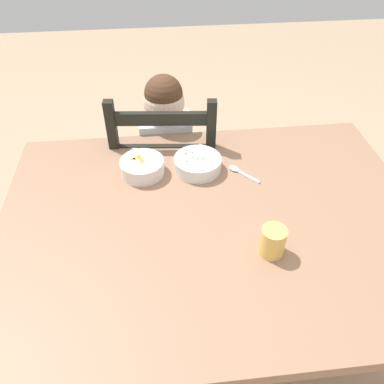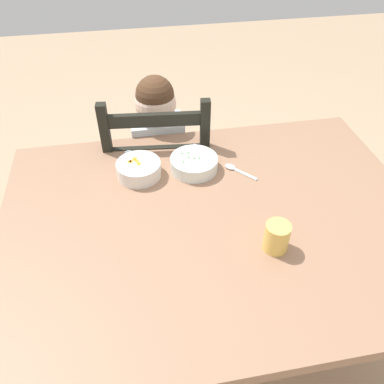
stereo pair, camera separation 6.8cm
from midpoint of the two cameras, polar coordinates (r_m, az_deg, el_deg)
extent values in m
plane|color=tan|center=(1.85, 1.28, -19.98)|extent=(8.00, 8.00, 0.00)
cube|color=#976E53|center=(1.27, 1.75, -4.35)|extent=(1.36, 1.02, 0.04)
cylinder|color=#976E53|center=(1.87, -20.01, -5.03)|extent=(0.07, 0.07, 0.69)
cylinder|color=#976E53|center=(1.99, 16.25, -0.55)|extent=(0.07, 0.07, 0.69)
cube|color=black|center=(1.90, -5.69, 2.21)|extent=(0.46, 0.46, 0.02)
cube|color=black|center=(2.19, -0.36, 1.08)|extent=(0.04, 0.04, 0.42)
cube|color=black|center=(2.20, -10.28, 0.56)|extent=(0.04, 0.04, 0.42)
cube|color=black|center=(1.91, 0.49, -6.26)|extent=(0.04, 0.04, 0.42)
cube|color=black|center=(1.93, -10.92, -6.79)|extent=(0.04, 0.04, 0.42)
cube|color=black|center=(1.60, 0.58, 5.38)|extent=(0.04, 0.04, 0.49)
cube|color=black|center=(1.61, -13.04, 4.63)|extent=(0.04, 0.04, 0.49)
cube|color=black|center=(1.50, -6.75, 10.33)|extent=(0.36, 0.06, 0.05)
cube|color=black|center=(1.58, -6.34, 5.76)|extent=(0.36, 0.06, 0.05)
cube|color=silver|center=(1.77, -5.95, 5.89)|extent=(0.22, 0.14, 0.32)
sphere|color=beige|center=(1.65, -6.53, 12.61)|extent=(0.17, 0.17, 0.17)
sphere|color=#513420|center=(1.63, -6.63, 13.79)|extent=(0.16, 0.16, 0.16)
cylinder|color=#3F4C72|center=(1.93, -6.43, -5.64)|extent=(0.07, 0.07, 0.44)
cylinder|color=#3F4C72|center=(1.93, -3.18, -5.24)|extent=(0.07, 0.07, 0.44)
cylinder|color=silver|center=(1.64, -10.31, 5.65)|extent=(0.06, 0.24, 0.13)
cylinder|color=silver|center=(1.66, -1.28, 6.68)|extent=(0.06, 0.24, 0.13)
cylinder|color=white|center=(1.43, -1.06, 4.10)|extent=(0.17, 0.17, 0.05)
cylinder|color=white|center=(1.45, -1.05, 3.40)|extent=(0.08, 0.08, 0.01)
cylinder|color=green|center=(1.43, -1.07, 4.34)|extent=(0.14, 0.14, 0.03)
sphere|color=#4B8E3C|center=(1.42, -1.07, 4.75)|extent=(0.01, 0.01, 0.01)
sphere|color=green|center=(1.40, -2.62, 4.23)|extent=(0.01, 0.01, 0.01)
sphere|color=#438B34|center=(1.44, -2.81, 5.41)|extent=(0.01, 0.01, 0.01)
sphere|color=#3B8B36|center=(1.44, -1.89, 5.53)|extent=(0.01, 0.01, 0.01)
sphere|color=green|center=(1.42, -0.32, 4.80)|extent=(0.01, 0.01, 0.01)
sphere|color=#4B8B3F|center=(1.42, -1.85, 4.85)|extent=(0.01, 0.01, 0.01)
cylinder|color=white|center=(1.42, -9.07, 3.25)|extent=(0.16, 0.16, 0.06)
cylinder|color=white|center=(1.43, -8.97, 2.47)|extent=(0.07, 0.07, 0.01)
cylinder|color=orange|center=(1.41, -9.11, 3.52)|extent=(0.13, 0.13, 0.03)
cube|color=orange|center=(1.43, -9.65, 4.61)|extent=(0.02, 0.02, 0.01)
cube|color=orange|center=(1.41, -9.34, 4.28)|extent=(0.02, 0.02, 0.01)
cube|color=orange|center=(1.42, -10.39, 4.17)|extent=(0.01, 0.01, 0.01)
cube|color=orange|center=(1.40, -9.09, 3.90)|extent=(0.02, 0.02, 0.01)
cube|color=orange|center=(1.42, -10.12, 4.28)|extent=(0.02, 0.02, 0.01)
cube|color=silver|center=(1.43, 6.44, 2.52)|extent=(0.07, 0.08, 0.00)
ellipsoid|color=silver|center=(1.45, 4.25, 3.65)|extent=(0.05, 0.05, 0.01)
cylinder|color=#F2C45A|center=(1.16, 10.54, -6.47)|extent=(0.07, 0.07, 0.09)
camera|label=1|loc=(0.03, 88.48, 1.33)|focal=36.80mm
camera|label=2|loc=(0.03, -91.52, -1.33)|focal=36.80mm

